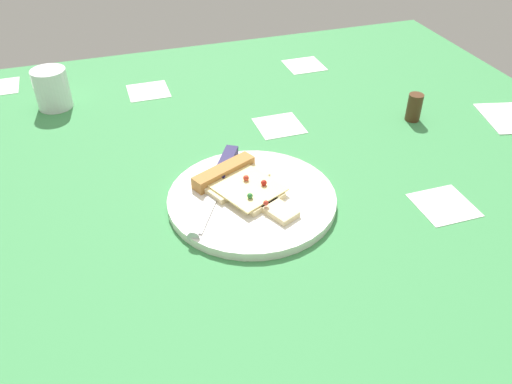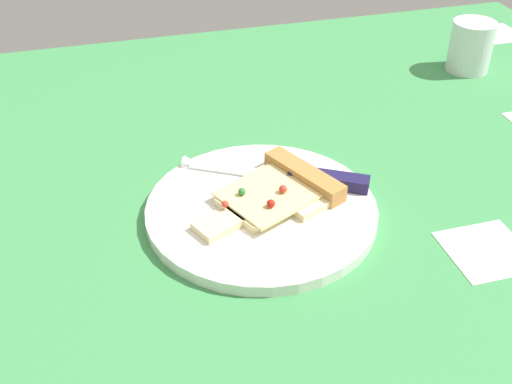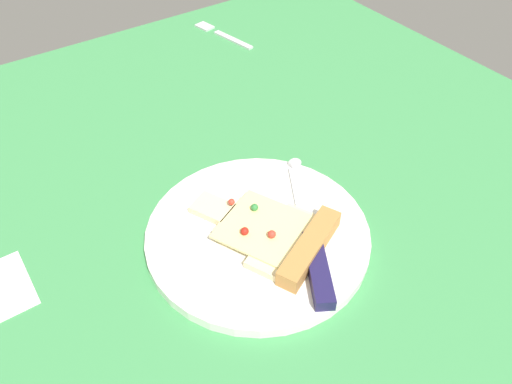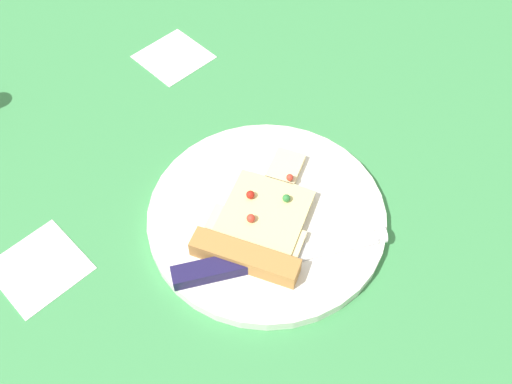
% 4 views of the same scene
% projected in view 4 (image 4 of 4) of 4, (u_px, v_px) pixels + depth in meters
% --- Properties ---
extents(ground_plane, '(1.32, 1.32, 0.03)m').
position_uv_depth(ground_plane, '(198.00, 209.00, 0.71)').
color(ground_plane, '#3D8C4C').
rests_on(ground_plane, ground).
extents(plate, '(0.28, 0.28, 0.01)m').
position_uv_depth(plate, '(267.00, 216.00, 0.68)').
color(plate, white).
rests_on(plate, ground_plane).
extents(pizza_slice, '(0.15, 0.19, 0.02)m').
position_uv_depth(pizza_slice, '(259.00, 227.00, 0.65)').
color(pizza_slice, beige).
rests_on(pizza_slice, plate).
extents(knife, '(0.14, 0.22, 0.02)m').
position_uv_depth(knife, '(260.00, 260.00, 0.63)').
color(knife, silver).
rests_on(knife, plate).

